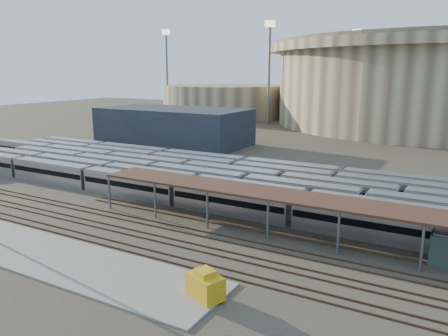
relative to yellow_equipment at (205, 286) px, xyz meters
The scene contains 12 objects.
ground 23.47m from the yellow_equipment, 142.13° to the left, with size 420.00×420.00×0.00m, color #383026.
apron 23.54m from the yellow_equipment, behind, with size 50.00×9.00×0.20m, color gray.
subway_trains 37.70m from the yellow_equipment, 119.25° to the left, with size 126.32×23.90×3.60m.
inspection_shed 19.08m from the yellow_equipment, 79.22° to the left, with size 60.30×6.00×5.30m.
empty_tracks 20.78m from the yellow_equipment, 153.09° to the left, with size 170.00×9.62×0.18m.
stadium 155.27m from the yellow_equipment, 87.59° to the left, with size 124.00×124.00×32.50m.
secondary_arena 164.45m from the yellow_equipment, 118.53° to the left, with size 56.00×56.00×14.00m, color tan.
service_building 87.70m from the yellow_equipment, 127.63° to the left, with size 42.00×20.00×10.00m, color #1E232D.
floodlight_0 134.91m from the yellow_equipment, 111.30° to the left, with size 4.00×1.00×38.40m.
floodlight_1 170.73m from the yellow_equipment, 127.60° to the left, with size 4.00×1.00×38.40m.
floodlight_3 177.76m from the yellow_equipment, 99.28° to the left, with size 4.00×1.00×38.40m.
yellow_equipment is the anchor object (origin of this frame).
Camera 1 is at (37.64, -44.95, 20.21)m, focal length 35.00 mm.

